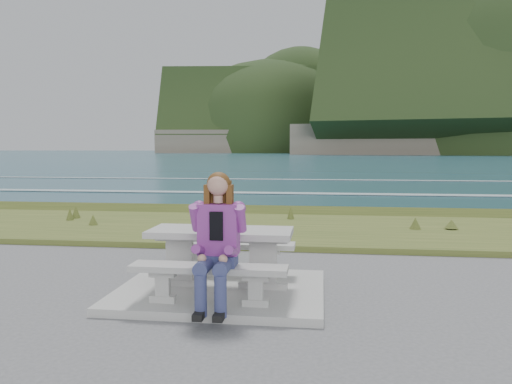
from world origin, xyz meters
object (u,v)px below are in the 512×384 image
at_px(bench_landward, 209,274).
at_px(bench_seaward, 231,249).
at_px(seated_woman, 216,259).
at_px(picnic_table, 221,242).

distance_m(bench_landward, bench_seaward, 1.40).
distance_m(bench_landward, seated_woman, 0.28).
xyz_separation_m(bench_seaward, seated_woman, (0.12, -1.54, 0.21)).
bearing_deg(bench_landward, bench_seaward, 90.00).
xyz_separation_m(picnic_table, bench_landward, (0.00, -0.70, -0.23)).
bearing_deg(bench_seaward, seated_woman, -85.63).
bearing_deg(picnic_table, bench_seaward, 90.00).
bearing_deg(seated_woman, picnic_table, 97.85).
height_order(bench_landward, bench_seaward, same).
bearing_deg(bench_seaward, picnic_table, -90.00).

